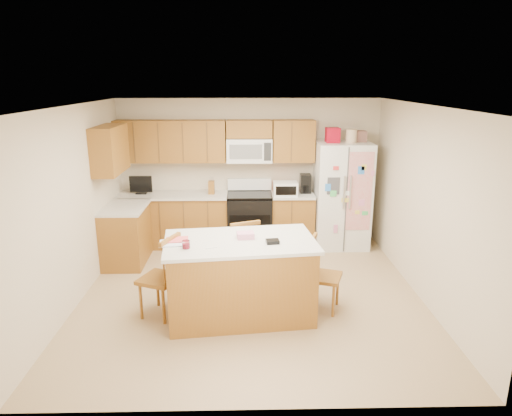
{
  "coord_description": "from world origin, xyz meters",
  "views": [
    {
      "loc": [
        -0.06,
        -5.63,
        2.82
      ],
      "look_at": [
        0.07,
        0.35,
        1.11
      ],
      "focal_mm": 32.0,
      "sensor_mm": 36.0,
      "label": 1
    }
  ],
  "objects_px": {
    "stove": "(250,218)",
    "windsor_chair_back": "(242,256)",
    "refrigerator": "(342,194)",
    "windsor_chair_right": "(323,276)",
    "windsor_chair_left": "(161,278)",
    "island": "(240,277)"
  },
  "relations": [
    {
      "from": "windsor_chair_left",
      "to": "windsor_chair_back",
      "type": "bearing_deg",
      "value": 36.94
    },
    {
      "from": "stove",
      "to": "windsor_chair_back",
      "type": "bearing_deg",
      "value": -94.15
    },
    {
      "from": "stove",
      "to": "windsor_chair_left",
      "type": "height_order",
      "value": "stove"
    },
    {
      "from": "island",
      "to": "refrigerator",
      "type": "bearing_deg",
      "value": 54.72
    },
    {
      "from": "windsor_chair_right",
      "to": "stove",
      "type": "bearing_deg",
      "value": 110.65
    },
    {
      "from": "refrigerator",
      "to": "windsor_chair_right",
      "type": "bearing_deg",
      "value": -106.55
    },
    {
      "from": "stove",
      "to": "windsor_chair_right",
      "type": "height_order",
      "value": "stove"
    },
    {
      "from": "refrigerator",
      "to": "windsor_chair_left",
      "type": "bearing_deg",
      "value": -137.85
    },
    {
      "from": "windsor_chair_back",
      "to": "windsor_chair_right",
      "type": "distance_m",
      "value": 1.18
    },
    {
      "from": "island",
      "to": "windsor_chair_right",
      "type": "height_order",
      "value": "island"
    },
    {
      "from": "windsor_chair_left",
      "to": "windsor_chair_right",
      "type": "relative_size",
      "value": 1.09
    },
    {
      "from": "windsor_chair_left",
      "to": "stove",
      "type": "bearing_deg",
      "value": 66.14
    },
    {
      "from": "island",
      "to": "windsor_chair_back",
      "type": "xyz_separation_m",
      "value": [
        0.01,
        0.73,
        -0.01
      ]
    },
    {
      "from": "stove",
      "to": "windsor_chair_left",
      "type": "relative_size",
      "value": 1.09
    },
    {
      "from": "stove",
      "to": "island",
      "type": "height_order",
      "value": "stove"
    },
    {
      "from": "refrigerator",
      "to": "stove",
      "type": "bearing_deg",
      "value": 177.7
    },
    {
      "from": "stove",
      "to": "windsor_chair_back",
      "type": "xyz_separation_m",
      "value": [
        -0.13,
        -1.75,
        0.0
      ]
    },
    {
      "from": "island",
      "to": "windsor_chair_right",
      "type": "bearing_deg",
      "value": 6.69
    },
    {
      "from": "stove",
      "to": "windsor_chair_left",
      "type": "xyz_separation_m",
      "value": [
        -1.09,
        -2.48,
        0.02
      ]
    },
    {
      "from": "stove",
      "to": "refrigerator",
      "type": "height_order",
      "value": "refrigerator"
    },
    {
      "from": "windsor_chair_left",
      "to": "windsor_chair_back",
      "type": "height_order",
      "value": "windsor_chair_left"
    },
    {
      "from": "windsor_chair_left",
      "to": "windsor_chair_back",
      "type": "xyz_separation_m",
      "value": [
        0.97,
        0.73,
        -0.01
      ]
    }
  ]
}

